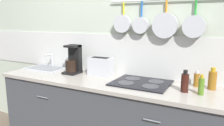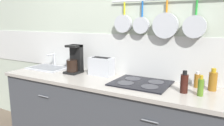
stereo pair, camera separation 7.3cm
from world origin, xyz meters
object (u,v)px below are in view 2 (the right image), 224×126
Objects in this scene: bottle_vinegar at (197,80)px; bottle_olive_oil at (201,87)px; bottle_dish_soap at (184,83)px; bottle_sesame_oil at (213,81)px; toaster at (101,66)px; coffee_maker at (75,61)px.

bottle_olive_oil reaches higher than bottle_vinegar.
bottle_sesame_oil is (0.20, 0.18, 0.00)m from bottle_dish_soap.
bottle_olive_oil is (0.06, -0.23, 0.01)m from bottle_vinegar.
toaster is at bearing -179.53° from bottle_sesame_oil.
coffee_maker is 0.34m from toaster.
coffee_maker reaches higher than bottle_vinegar.
toaster is 0.95m from bottle_dish_soap.
toaster is 1.00m from bottle_vinegar.
bottle_dish_soap is at bearing -137.78° from bottle_sesame_oil.
toaster reaches higher than bottle_sesame_oil.
toaster is 1.89× the size of bottle_vinegar.
bottle_vinegar is at bearing 2.26° from toaster.
bottle_dish_soap is 0.23m from bottle_vinegar.
bottle_sesame_oil reaches higher than bottle_olive_oil.
bottle_sesame_oil is (0.07, 0.20, 0.01)m from bottle_olive_oil.
coffee_maker reaches higher than bottle_sesame_oil.
bottle_olive_oil is 0.86× the size of bottle_sesame_oil.
toaster is at bearing 170.00° from bottle_olive_oil.
coffee_maker is at bearing -177.40° from bottle_sesame_oil.
toaster reaches higher than bottle_dish_soap.
coffee_maker is 1.91× the size of bottle_olive_oil.
bottle_vinegar is 0.14m from bottle_sesame_oil.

